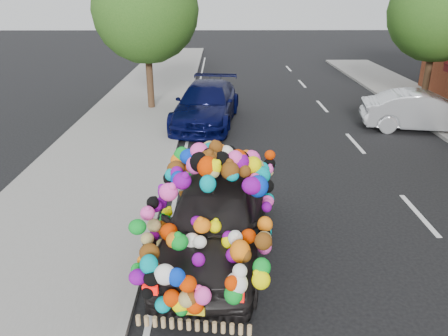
{
  "coord_description": "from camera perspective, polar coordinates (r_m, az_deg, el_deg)",
  "views": [
    {
      "loc": [
        -0.91,
        -8.7,
        4.7
      ],
      "look_at": [
        -0.82,
        -0.02,
        1.17
      ],
      "focal_mm": 35.0,
      "sensor_mm": 36.0,
      "label": 1
    }
  ],
  "objects": [
    {
      "name": "tree_near_sidewalk",
      "position": [
        18.44,
        -10.23,
        19.71
      ],
      "size": [
        4.2,
        4.2,
        6.13
      ],
      "color": "#332114",
      "rests_on": "ground"
    },
    {
      "name": "silver_hatchback",
      "position": [
        17.31,
        24.56,
        6.76
      ],
      "size": [
        4.42,
        2.17,
        1.4
      ],
      "primitive_type": "imported",
      "rotation": [
        0.0,
        0.0,
        1.4
      ],
      "color": "silver",
      "rests_on": "ground"
    },
    {
      "name": "kerb",
      "position": [
        9.97,
        -8.9,
        -5.89
      ],
      "size": [
        0.15,
        60.0,
        0.13
      ],
      "primitive_type": "cube",
      "color": "gray",
      "rests_on": "ground"
    },
    {
      "name": "navy_sedan",
      "position": [
        16.59,
        -2.3,
        8.35
      ],
      "size": [
        2.79,
        5.43,
        1.51
      ],
      "primitive_type": "imported",
      "rotation": [
        0.0,
        0.0,
        -0.14
      ],
      "color": "#050833",
      "rests_on": "ground"
    },
    {
      "name": "plush_art_car",
      "position": [
        8.07,
        -1.12,
        -4.26
      ],
      "size": [
        2.77,
        4.93,
        2.18
      ],
      "rotation": [
        0.0,
        0.0,
        -0.14
      ],
      "color": "black",
      "rests_on": "ground"
    },
    {
      "name": "sidewalk",
      "position": [
        10.43,
        -19.61,
        -5.69
      ],
      "size": [
        4.0,
        60.0,
        0.12
      ],
      "primitive_type": "cube",
      "color": "gray",
      "rests_on": "ground"
    },
    {
      "name": "lane_markings",
      "position": [
        10.87,
        24.1,
        -5.57
      ],
      "size": [
        6.0,
        50.0,
        0.01
      ],
      "primitive_type": null,
      "color": "silver",
      "rests_on": "ground"
    },
    {
      "name": "ground",
      "position": [
        9.93,
        4.74,
        -6.21
      ],
      "size": [
        100.0,
        100.0,
        0.0
      ],
      "primitive_type": "plane",
      "color": "black",
      "rests_on": "ground"
    },
    {
      "name": "tree_far_b",
      "position": [
        20.73,
        26.19,
        17.79
      ],
      "size": [
        4.0,
        4.0,
        5.9
      ],
      "color": "#332114",
      "rests_on": "ground"
    }
  ]
}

